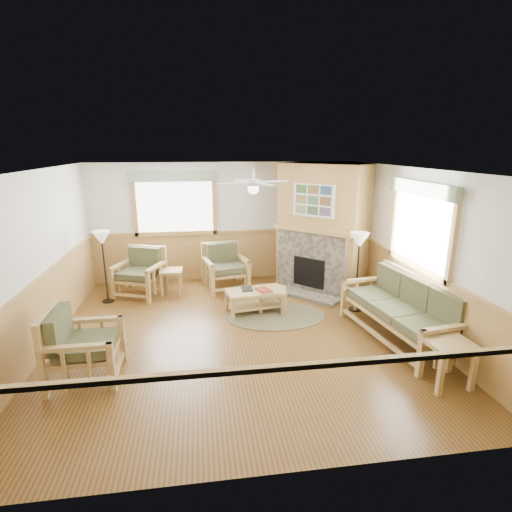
{
  "coord_description": "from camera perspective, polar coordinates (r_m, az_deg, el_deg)",
  "views": [
    {
      "loc": [
        -0.57,
        -6.07,
        3.04
      ],
      "look_at": [
        0.4,
        0.7,
        1.15
      ],
      "focal_mm": 28.0,
      "sensor_mm": 36.0,
      "label": 1
    }
  ],
  "objects": [
    {
      "name": "floor",
      "position": [
        6.82,
        -2.54,
        -11.11
      ],
      "size": [
        6.0,
        6.0,
        0.01
      ],
      "primitive_type": "cube",
      "color": "brown",
      "rests_on": "ground"
    },
    {
      "name": "ceiling",
      "position": [
        6.11,
        -2.84,
        12.24
      ],
      "size": [
        6.0,
        6.0,
        0.01
      ],
      "primitive_type": "cube",
      "color": "white",
      "rests_on": "floor"
    },
    {
      "name": "wall_back",
      "position": [
        9.24,
        -4.5,
        4.86
      ],
      "size": [
        6.0,
        0.02,
        2.7
      ],
      "primitive_type": "cube",
      "color": "white",
      "rests_on": "floor"
    },
    {
      "name": "wall_front",
      "position": [
        3.55,
        2.17,
        -12.96
      ],
      "size": [
        6.0,
        0.02,
        2.7
      ],
      "primitive_type": "cube",
      "color": "white",
      "rests_on": "floor"
    },
    {
      "name": "wall_left",
      "position": [
        6.75,
        -28.93,
        -1.02
      ],
      "size": [
        0.02,
        6.0,
        2.7
      ],
      "primitive_type": "cube",
      "color": "white",
      "rests_on": "floor"
    },
    {
      "name": "wall_right",
      "position": [
        7.24,
        21.66,
        0.85
      ],
      "size": [
        0.02,
        6.0,
        2.7
      ],
      "primitive_type": "cube",
      "color": "white",
      "rests_on": "floor"
    },
    {
      "name": "wainscot",
      "position": [
        6.59,
        -2.6,
        -6.78
      ],
      "size": [
        6.0,
        6.0,
        1.1
      ],
      "primitive_type": null,
      "color": "#AC8346",
      "rests_on": "floor"
    },
    {
      "name": "fireplace",
      "position": [
        8.7,
        9.56,
        4.03
      ],
      "size": [
        3.11,
        3.11,
        2.7
      ],
      "primitive_type": null,
      "rotation": [
        0.0,
        0.0,
        -0.79
      ],
      "color": "#AC8346",
      "rests_on": "floor"
    },
    {
      "name": "window_back",
      "position": [
        9.06,
        -11.76,
        11.9
      ],
      "size": [
        1.9,
        0.16,
        1.5
      ],
      "primitive_type": null,
      "color": "white",
      "rests_on": "wall_back"
    },
    {
      "name": "window_right",
      "position": [
        6.87,
        23.16,
        9.97
      ],
      "size": [
        0.16,
        1.9,
        1.5
      ],
      "primitive_type": null,
      "color": "white",
      "rests_on": "wall_right"
    },
    {
      "name": "ceiling_fan",
      "position": [
        6.44,
        -0.38,
        12.06
      ],
      "size": [
        1.59,
        1.59,
        0.36
      ],
      "primitive_type": null,
      "rotation": [
        0.0,
        0.0,
        0.35
      ],
      "color": "white",
      "rests_on": "ceiling"
    },
    {
      "name": "sofa",
      "position": [
        6.85,
        19.82,
        -7.27
      ],
      "size": [
        2.3,
        1.21,
        1.01
      ],
      "primitive_type": null,
      "rotation": [
        0.0,
        0.0,
        -1.42
      ],
      "color": "tan",
      "rests_on": "floor"
    },
    {
      "name": "armchair_back_left",
      "position": [
        8.69,
        -16.34,
        -2.29
      ],
      "size": [
        1.12,
        1.12,
        0.98
      ],
      "primitive_type": null,
      "rotation": [
        0.0,
        0.0,
        -0.37
      ],
      "color": "tan",
      "rests_on": "floor"
    },
    {
      "name": "armchair_back_right",
      "position": [
        8.74,
        -4.37,
        -1.59
      ],
      "size": [
        1.04,
        1.04,
        0.97
      ],
      "primitive_type": null,
      "rotation": [
        0.0,
        0.0,
        0.22
      ],
      "color": "tan",
      "rests_on": "floor"
    },
    {
      "name": "armchair_left",
      "position": [
        5.88,
        -23.32,
        -11.5
      ],
      "size": [
        0.9,
        0.9,
        1.0
      ],
      "primitive_type": null,
      "rotation": [
        0.0,
        0.0,
        1.58
      ],
      "color": "tan",
      "rests_on": "floor"
    },
    {
      "name": "coffee_table",
      "position": [
        7.58,
        -0.1,
        -6.44
      ],
      "size": [
        1.15,
        0.71,
        0.43
      ],
      "primitive_type": null,
      "rotation": [
        0.0,
        0.0,
        0.17
      ],
      "color": "tan",
      "rests_on": "floor"
    },
    {
      "name": "end_table_chairs",
      "position": [
        8.71,
        -11.94,
        -3.54
      ],
      "size": [
        0.47,
        0.45,
        0.51
      ],
      "primitive_type": null,
      "rotation": [
        0.0,
        0.0,
        -0.02
      ],
      "color": "tan",
      "rests_on": "floor"
    },
    {
      "name": "end_table_sofa",
      "position": [
        5.94,
        25.49,
        -13.53
      ],
      "size": [
        0.59,
        0.57,
        0.62
      ],
      "primitive_type": null,
      "rotation": [
        0.0,
        0.0,
        0.06
      ],
      "color": "tan",
      "rests_on": "floor"
    },
    {
      "name": "footstool",
      "position": [
        7.65,
        2.37,
        -6.27
      ],
      "size": [
        0.59,
        0.59,
        0.43
      ],
      "primitive_type": null,
      "rotation": [
        0.0,
        0.0,
        -0.24
      ],
      "color": "tan",
      "rests_on": "floor"
    },
    {
      "name": "braided_rug",
      "position": [
        7.47,
        2.94,
        -8.54
      ],
      "size": [
        1.85,
        1.85,
        0.01
      ],
      "primitive_type": "cylinder",
      "rotation": [
        0.0,
        0.0,
        0.0
      ],
      "color": "brown",
      "rests_on": "floor"
    },
    {
      "name": "floor_lamp_left",
      "position": [
        8.43,
        -20.82,
        -1.47
      ],
      "size": [
        0.34,
        0.34,
        1.47
      ],
      "primitive_type": null,
      "rotation": [
        0.0,
        0.0,
        -0.01
      ],
      "color": "black",
      "rests_on": "floor"
    },
    {
      "name": "floor_lamp_right",
      "position": [
        7.71,
        14.29,
        -2.23
      ],
      "size": [
        0.43,
        0.43,
        1.53
      ],
      "primitive_type": null,
      "rotation": [
        0.0,
        0.0,
        0.29
      ],
      "color": "black",
      "rests_on": "floor"
    },
    {
      "name": "book_red",
      "position": [
        7.46,
        1.1,
        -4.78
      ],
      "size": [
        0.32,
        0.36,
        0.03
      ],
      "primitive_type": "cube",
      "rotation": [
        0.0,
        0.0,
        0.39
      ],
      "color": "maroon",
      "rests_on": "coffee_table"
    },
    {
      "name": "book_dark",
      "position": [
        7.54,
        -1.3,
        -4.61
      ],
      "size": [
        0.2,
        0.27,
        0.03
      ],
      "primitive_type": "cube",
      "rotation": [
        0.0,
        0.0,
        -0.0
      ],
      "color": "black",
      "rests_on": "coffee_table"
    }
  ]
}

